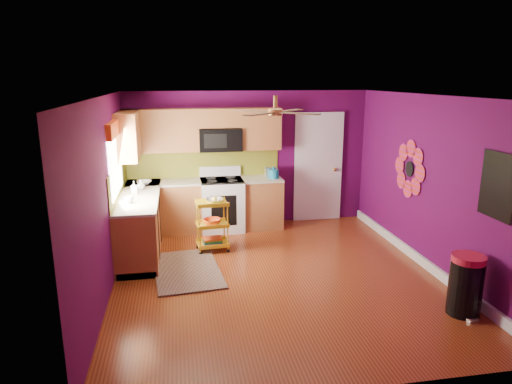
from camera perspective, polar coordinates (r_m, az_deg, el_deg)
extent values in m
plane|color=#65260F|center=(6.59, 2.60, -10.40)|extent=(5.00, 5.00, 0.00)
cube|color=#4E0945|center=(8.58, -0.91, 4.19)|extent=(4.50, 0.04, 2.50)
cube|color=#4E0945|center=(3.89, 10.83, -8.58)|extent=(4.50, 0.04, 2.50)
cube|color=#4E0945|center=(6.10, -18.37, -0.67)|extent=(0.04, 5.00, 2.50)
cube|color=#4E0945|center=(7.01, 21.00, 0.96)|extent=(0.04, 5.00, 2.50)
cube|color=silver|center=(6.00, 2.87, 11.89)|extent=(4.50, 5.00, 0.04)
cube|color=white|center=(7.33, 19.98, -8.06)|extent=(0.05, 4.90, 0.14)
cube|color=brown|center=(7.58, -14.24, -3.85)|extent=(0.60, 2.30, 0.90)
cube|color=brown|center=(8.38, -6.32, -1.76)|extent=(2.80, 0.60, 0.90)
cube|color=beige|center=(7.45, -14.46, -0.41)|extent=(0.63, 2.30, 0.04)
cube|color=beige|center=(8.26, -6.41, 1.37)|extent=(2.80, 0.63, 0.04)
cube|color=black|center=(7.71, -14.06, -6.68)|extent=(0.54, 2.30, 0.10)
cube|color=black|center=(8.49, -6.25, -4.36)|extent=(2.80, 0.54, 0.10)
cube|color=white|center=(8.37, -4.26, -1.66)|extent=(0.76, 0.66, 0.92)
cube|color=black|center=(8.25, -4.32, 1.45)|extent=(0.76, 0.62, 0.03)
cube|color=white|center=(8.50, -4.52, 2.61)|extent=(0.76, 0.06, 0.18)
cube|color=black|center=(8.06, -4.03, -2.35)|extent=(0.45, 0.02, 0.55)
cube|color=brown|center=(8.23, -11.83, 7.52)|extent=(1.32, 0.33, 0.75)
cube|color=brown|center=(8.37, 0.55, 7.91)|extent=(0.72, 0.33, 0.75)
cube|color=brown|center=(8.25, -4.58, 9.21)|extent=(0.76, 0.33, 0.34)
cube|color=brown|center=(7.79, -15.60, 6.93)|extent=(0.33, 1.30, 0.75)
cube|color=black|center=(8.25, -4.50, 6.56)|extent=(0.76, 0.38, 0.40)
cube|color=#646817|center=(8.49, -6.59, 3.61)|extent=(2.80, 0.01, 0.51)
cube|color=#646817|center=(7.41, -16.82, 1.55)|extent=(0.01, 2.30, 0.51)
cube|color=white|center=(7.05, -17.22, 3.85)|extent=(0.03, 1.20, 1.00)
cube|color=#E84E14|center=(6.99, -17.26, 7.65)|extent=(0.08, 1.35, 0.22)
cube|color=white|center=(8.90, 7.75, 2.95)|extent=(0.85, 0.04, 2.05)
cube|color=white|center=(8.88, 7.79, 2.93)|extent=(0.95, 0.02, 2.15)
sphere|color=#BF8C3F|center=(8.96, 9.80, 2.78)|extent=(0.07, 0.07, 0.07)
cylinder|color=black|center=(7.49, 18.62, 2.75)|extent=(0.01, 0.24, 0.24)
cube|color=#1AAC9B|center=(5.81, 28.05, 0.69)|extent=(0.03, 0.52, 0.72)
cube|color=black|center=(5.80, 27.93, 0.69)|extent=(0.01, 0.56, 0.76)
cylinder|color=#BF8C3F|center=(6.19, 2.44, 11.23)|extent=(0.06, 0.06, 0.16)
cylinder|color=#BF8C3F|center=(6.20, 2.43, 9.93)|extent=(0.20, 0.20, 0.08)
cube|color=#4C2D19|center=(6.52, 4.27, 10.12)|extent=(0.47, 0.47, 0.01)
cube|color=#4C2D19|center=(6.42, -0.47, 10.09)|extent=(0.47, 0.47, 0.01)
cube|color=#4C2D19|center=(5.89, 0.40, 9.72)|extent=(0.47, 0.47, 0.01)
cube|color=#4C2D19|center=(6.01, 5.53, 9.74)|extent=(0.47, 0.47, 0.01)
cube|color=black|center=(6.81, -8.64, -9.60)|extent=(1.06, 1.58, 0.02)
cylinder|color=yellow|center=(7.19, -7.03, -4.72)|extent=(0.02, 0.02, 0.77)
cylinder|color=yellow|center=(7.26, -3.55, -4.45)|extent=(0.02, 0.02, 0.77)
cylinder|color=yellow|center=(7.48, -7.36, -3.98)|extent=(0.02, 0.02, 0.77)
cylinder|color=yellow|center=(7.55, -4.02, -3.73)|extent=(0.02, 0.02, 0.77)
sphere|color=black|center=(7.33, -6.93, -7.64)|extent=(0.05, 0.05, 0.05)
sphere|color=black|center=(7.40, -3.50, -7.35)|extent=(0.05, 0.05, 0.05)
sphere|color=black|center=(7.61, -7.27, -6.80)|extent=(0.05, 0.05, 0.05)
sphere|color=black|center=(7.68, -3.97, -6.53)|extent=(0.05, 0.05, 0.05)
cube|color=yellow|center=(7.26, -5.55, -1.47)|extent=(0.53, 0.41, 0.03)
cube|color=yellow|center=(7.36, -5.49, -4.11)|extent=(0.53, 0.41, 0.03)
cube|color=yellow|center=(7.47, -5.43, -6.49)|extent=(0.53, 0.41, 0.03)
imported|color=beige|center=(7.26, -5.21, -1.08)|extent=(0.30, 0.30, 0.07)
sphere|color=yellow|center=(7.25, -5.21, -0.93)|extent=(0.09, 0.09, 0.09)
imported|color=#E84E14|center=(7.35, -5.50, -3.69)|extent=(0.31, 0.31, 0.09)
cube|color=navy|center=(7.46, -5.44, -6.26)|extent=(0.31, 0.24, 0.04)
cube|color=#267233|center=(7.45, -5.44, -6.02)|extent=(0.31, 0.24, 0.03)
cube|color=#E84E14|center=(7.44, -5.45, -5.80)|extent=(0.31, 0.24, 0.03)
cylinder|color=black|center=(6.01, 24.70, -10.83)|extent=(0.45, 0.45, 0.66)
cylinder|color=red|center=(5.87, 25.07, -7.55)|extent=(0.38, 0.38, 0.08)
cube|color=beige|center=(6.00, 25.43, -14.26)|extent=(0.14, 0.09, 0.03)
cylinder|color=#147299|center=(8.33, 2.23, 2.26)|extent=(0.18, 0.18, 0.16)
sphere|color=#147299|center=(8.31, 2.23, 2.94)|extent=(0.06, 0.06, 0.06)
cube|color=beige|center=(8.48, 1.88, 2.55)|extent=(0.22, 0.15, 0.18)
imported|color=#EA3F72|center=(7.43, -14.99, 0.51)|extent=(0.09, 0.10, 0.21)
imported|color=white|center=(7.72, -14.19, 0.91)|extent=(0.13, 0.13, 0.17)
imported|color=white|center=(8.10, -13.81, 1.17)|extent=(0.25, 0.25, 0.06)
imported|color=white|center=(6.94, -15.58, -0.93)|extent=(0.13, 0.13, 0.10)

